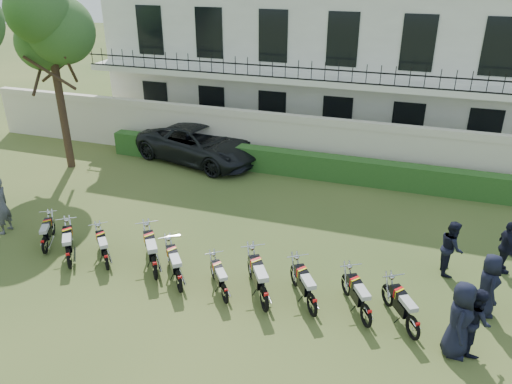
% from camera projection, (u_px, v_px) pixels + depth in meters
% --- Properties ---
extents(ground, '(100.00, 100.00, 0.00)m').
position_uv_depth(ground, '(220.00, 265.00, 14.63)').
color(ground, '#2E471C').
rests_on(ground, ground).
extents(perimeter_wall, '(30.00, 0.35, 2.30)m').
position_uv_depth(perimeter_wall, '(292.00, 141.00, 20.98)').
color(perimeter_wall, beige).
rests_on(perimeter_wall, ground).
extents(hedge, '(18.00, 0.60, 1.00)m').
position_uv_depth(hedge, '(310.00, 165.00, 20.29)').
color(hedge, '#1F4D1B').
rests_on(hedge, ground).
extents(building, '(20.40, 9.60, 7.40)m').
position_uv_depth(building, '(324.00, 55.00, 25.00)').
color(building, silver).
rests_on(building, ground).
extents(tree_west_near, '(3.40, 3.20, 7.90)m').
position_uv_depth(tree_west_near, '(48.00, 23.00, 19.00)').
color(tree_west_near, '#473323').
rests_on(tree_west_near, ground).
extents(motorcycle_0, '(0.88, 1.52, 0.92)m').
position_uv_depth(motorcycle_0, '(44.00, 242.00, 14.99)').
color(motorcycle_0, black).
rests_on(motorcycle_0, ground).
extents(motorcycle_1, '(1.20, 1.60, 1.04)m').
position_uv_depth(motorcycle_1, '(68.00, 254.00, 14.24)').
color(motorcycle_1, black).
rests_on(motorcycle_1, ground).
extents(motorcycle_2, '(1.26, 1.37, 0.97)m').
position_uv_depth(motorcycle_2, '(106.00, 257.00, 14.20)').
color(motorcycle_2, black).
rests_on(motorcycle_2, ground).
extents(motorcycle_3, '(1.33, 1.75, 1.15)m').
position_uv_depth(motorcycle_3, '(154.00, 263.00, 13.74)').
color(motorcycle_3, black).
rests_on(motorcycle_3, ground).
extents(motorcycle_4, '(1.28, 1.58, 1.06)m').
position_uv_depth(motorcycle_4, '(179.00, 277.00, 13.23)').
color(motorcycle_4, black).
rests_on(motorcycle_4, ground).
extents(motorcycle_5, '(1.10, 1.38, 0.92)m').
position_uv_depth(motorcycle_5, '(225.00, 289.00, 12.84)').
color(motorcycle_5, black).
rests_on(motorcycle_5, ground).
extents(motorcycle_6, '(1.22, 1.86, 1.16)m').
position_uv_depth(motorcycle_6, '(264.00, 293.00, 12.50)').
color(motorcycle_6, black).
rests_on(motorcycle_6, ground).
extents(motorcycle_7, '(1.14, 1.65, 1.05)m').
position_uv_depth(motorcycle_7, '(312.00, 300.00, 12.35)').
color(motorcycle_7, black).
rests_on(motorcycle_7, ground).
extents(motorcycle_8, '(1.04, 1.66, 1.02)m').
position_uv_depth(motorcycle_8, '(367.00, 311.00, 11.99)').
color(motorcycle_8, black).
rests_on(motorcycle_8, ground).
extents(motorcycle_9, '(1.07, 1.63, 1.02)m').
position_uv_depth(motorcycle_9, '(414.00, 323.00, 11.60)').
color(motorcycle_9, black).
rests_on(motorcycle_9, ground).
extents(suv, '(6.14, 3.94, 1.58)m').
position_uv_depth(suv, '(199.00, 144.00, 21.79)').
color(suv, black).
rests_on(suv, ground).
extents(inspector, '(0.52, 0.74, 1.93)m').
position_uv_depth(inspector, '(0.00, 205.00, 15.99)').
color(inspector, '#58595D').
rests_on(inspector, ground).
extents(officer_0, '(0.67, 0.97, 1.88)m').
position_uv_depth(officer_0, '(460.00, 319.00, 10.99)').
color(officer_0, black).
rests_on(officer_0, ground).
extents(officer_1, '(0.82, 0.94, 1.63)m').
position_uv_depth(officer_1, '(475.00, 320.00, 11.16)').
color(officer_1, black).
rests_on(officer_1, ground).
extents(officer_3, '(0.70, 0.92, 1.70)m').
position_uv_depth(officer_3, '(488.00, 285.00, 12.29)').
color(officer_3, black).
rests_on(officer_3, ground).
extents(officer_4, '(0.70, 0.85, 1.61)m').
position_uv_depth(officer_4, '(451.00, 247.00, 13.97)').
color(officer_4, black).
rests_on(officer_4, ground).
extents(officer_5, '(0.58, 1.00, 1.60)m').
position_uv_depth(officer_5, '(506.00, 247.00, 13.99)').
color(officer_5, black).
rests_on(officer_5, ground).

